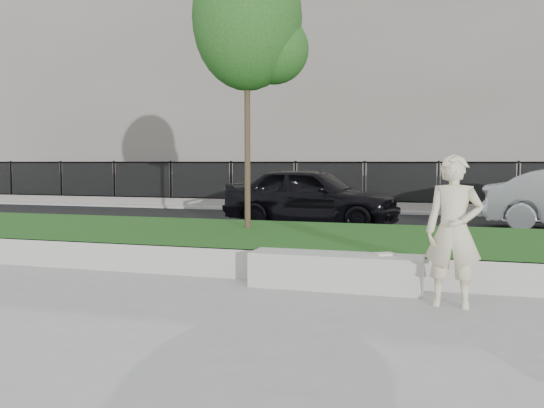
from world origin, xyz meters
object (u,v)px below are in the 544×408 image
(stone_bench, at_px, (335,271))
(car_dark, at_px, (312,196))
(book, at_px, (385,254))
(young_tree, at_px, (252,24))
(man, at_px, (454,231))

(stone_bench, distance_m, car_dark, 7.00)
(book, relative_size, young_tree, 0.05)
(stone_bench, bearing_deg, young_tree, 126.52)
(stone_bench, bearing_deg, car_dark, 106.23)
(man, height_order, young_tree, young_tree)
(man, distance_m, young_tree, 5.85)
(man, distance_m, car_dark, 8.00)
(man, xyz_separation_m, book, (-0.82, 0.62, -0.38))
(car_dark, bearing_deg, stone_bench, -157.58)
(book, bearing_deg, man, -68.41)
(book, relative_size, car_dark, 0.06)
(stone_bench, distance_m, man, 1.64)
(man, bearing_deg, car_dark, 117.66)
(man, relative_size, book, 7.15)
(car_dark, bearing_deg, man, -148.88)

